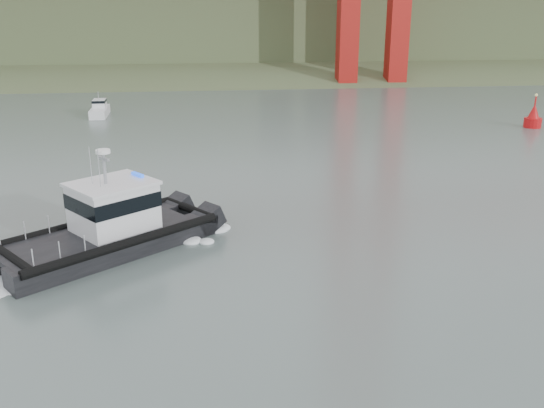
{
  "coord_description": "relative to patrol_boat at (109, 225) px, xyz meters",
  "views": [
    {
      "loc": [
        -4.92,
        -20.69,
        12.71
      ],
      "look_at": [
        -1.39,
        9.83,
        2.4
      ],
      "focal_mm": 40.0,
      "sensor_mm": 36.0,
      "label": 1
    }
  ],
  "objects": [
    {
      "name": "headlands",
      "position": [
        10.08,
        115.26,
        5.62
      ],
      "size": [
        500.0,
        105.36,
        27.12
      ],
      "color": "#3F4F2D",
      "rests_on": "ground"
    },
    {
      "name": "motorboat",
      "position": [
        -6.73,
        41.22,
        -0.7
      ],
      "size": [
        1.89,
        5.37,
        2.93
      ],
      "rotation": [
        0.0,
        0.0,
        0.02
      ],
      "color": "silver",
      "rests_on": "ground"
    },
    {
      "name": "ground",
      "position": [
        10.08,
        -10.24,
        -1.43
      ],
      "size": [
        400.0,
        400.0,
        0.0
      ],
      "primitive_type": "plane",
      "color": "#45524D",
      "rests_on": "ground"
    },
    {
      "name": "patrol_boat",
      "position": [
        0.0,
        0.0,
        0.0
      ],
      "size": [
        11.9,
        10.61,
        5.71
      ],
      "rotation": [
        0.0,
        0.0,
        -0.91
      ],
      "color": "black",
      "rests_on": "ground"
    },
    {
      "name": "nav_buoy",
      "position": [
        39.9,
        28.99,
        -0.44
      ],
      "size": [
        1.81,
        1.81,
        3.76
      ],
      "color": "#B40C0E",
      "rests_on": "ground"
    }
  ]
}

